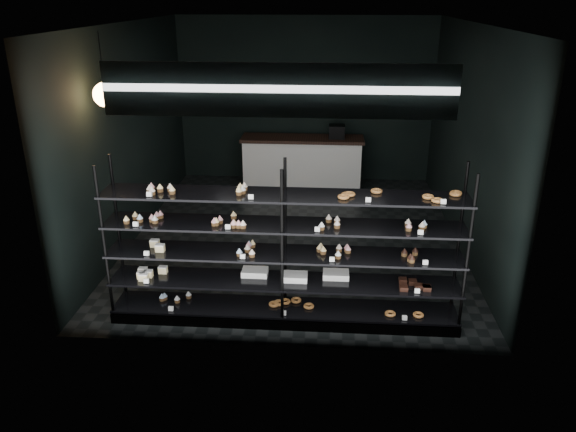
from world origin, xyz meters
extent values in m
cube|color=black|center=(0.00, 0.00, 0.01)|extent=(5.00, 6.00, 0.01)
cube|color=black|center=(0.00, 0.00, 3.20)|extent=(5.00, 6.00, 0.01)
cube|color=black|center=(0.00, 3.00, 1.60)|extent=(5.00, 0.01, 3.20)
cube|color=black|center=(0.00, -3.00, 1.60)|extent=(5.00, 0.01, 3.20)
cube|color=black|center=(-2.50, 0.00, 1.60)|extent=(0.01, 6.00, 3.20)
cube|color=black|center=(2.50, 0.00, 1.60)|extent=(0.01, 6.00, 3.20)
cube|color=black|center=(0.01, -2.45, 0.06)|extent=(4.00, 0.50, 0.12)
cylinder|color=black|center=(-1.96, -2.67, 0.99)|extent=(0.04, 0.04, 1.85)
cylinder|color=black|center=(-1.96, -2.23, 0.99)|extent=(0.04, 0.04, 1.85)
cylinder|color=black|center=(0.01, -2.67, 0.99)|extent=(0.04, 0.04, 1.85)
cylinder|color=black|center=(0.01, -2.23, 0.99)|extent=(0.04, 0.04, 1.85)
cylinder|color=black|center=(1.98, -2.67, 0.99)|extent=(0.04, 0.04, 1.85)
cylinder|color=black|center=(1.98, -2.23, 0.99)|extent=(0.04, 0.04, 1.85)
cube|color=black|center=(0.01, -2.45, 0.15)|extent=(4.00, 0.50, 0.03)
cube|color=black|center=(0.01, -2.45, 0.50)|extent=(4.00, 0.50, 0.02)
cube|color=black|center=(0.01, -2.45, 0.85)|extent=(4.00, 0.50, 0.02)
cube|color=black|center=(0.01, -2.45, 1.20)|extent=(4.00, 0.50, 0.02)
cube|color=black|center=(0.01, -2.45, 1.55)|extent=(4.00, 0.50, 0.02)
cube|color=white|center=(-1.36, -2.63, 1.59)|extent=(0.06, 0.04, 0.06)
cube|color=white|center=(-0.34, -2.63, 1.59)|extent=(0.06, 0.04, 0.06)
cube|color=white|center=(0.87, -2.63, 1.59)|extent=(0.05, 0.04, 0.06)
cube|color=white|center=(1.69, -2.63, 1.59)|extent=(0.06, 0.04, 0.06)
cube|color=white|center=(-1.56, -2.63, 1.24)|extent=(0.06, 0.04, 0.06)
cube|color=white|center=(-0.57, -2.63, 1.24)|extent=(0.05, 0.04, 0.06)
cube|color=white|center=(0.42, -2.63, 1.24)|extent=(0.06, 0.04, 0.06)
cube|color=white|center=(1.46, -2.63, 1.24)|extent=(0.06, 0.04, 0.06)
cube|color=white|center=(-1.47, -2.63, 0.89)|extent=(0.06, 0.04, 0.06)
cube|color=white|center=(-0.46, -2.63, 0.89)|extent=(0.06, 0.04, 0.06)
cube|color=white|center=(0.57, -2.63, 0.89)|extent=(0.05, 0.04, 0.06)
cube|color=white|center=(1.51, -2.63, 0.89)|extent=(0.06, 0.04, 0.06)
cube|color=white|center=(-1.52, -2.63, 0.54)|extent=(0.06, 0.04, 0.06)
cube|color=white|center=(1.48, -2.63, 0.54)|extent=(0.06, 0.04, 0.06)
cube|color=white|center=(-1.28, -2.63, 0.19)|extent=(0.06, 0.04, 0.06)
cube|color=white|center=(0.07, -2.63, 0.19)|extent=(0.05, 0.04, 0.06)
cube|color=white|center=(1.39, -2.63, 0.19)|extent=(0.06, 0.04, 0.06)
cube|color=#0B0E39|center=(0.00, -2.92, 2.75)|extent=(3.20, 0.04, 0.45)
cube|color=white|center=(0.00, -2.94, 2.75)|extent=(3.30, 0.02, 0.50)
cylinder|color=black|center=(-2.20, -1.54, 2.89)|extent=(0.01, 0.01, 0.58)
sphere|color=#F29B54|center=(-2.20, -1.54, 2.45)|extent=(0.29, 0.29, 0.29)
cube|color=silver|center=(-0.02, 2.50, 0.46)|extent=(2.28, 0.60, 0.92)
cube|color=black|center=(-0.02, 2.50, 0.95)|extent=(2.37, 0.65, 0.06)
cube|color=black|center=(0.64, 2.50, 1.10)|extent=(0.30, 0.30, 0.25)
camera|label=1|loc=(0.48, -8.14, 3.59)|focal=35.00mm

